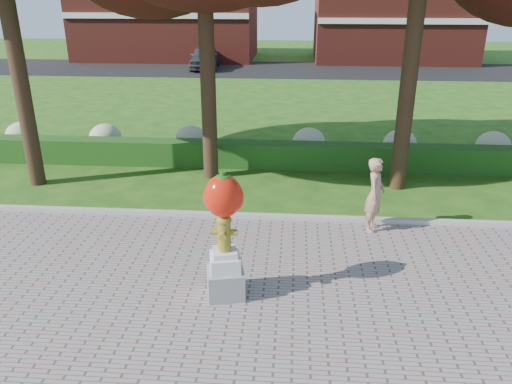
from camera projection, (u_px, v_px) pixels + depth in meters
ground at (264, 287)px, 9.61m from camera, size 100.00×100.00×0.00m
curb at (272, 217)px, 12.35m from camera, size 40.00×0.18×0.15m
lawn_hedge at (278, 155)px, 15.92m from camera, size 24.00×0.70×0.80m
hydrangea_row at (296, 142)px, 16.75m from camera, size 20.10×1.10×0.99m
street at (289, 70)px, 35.45m from camera, size 50.00×8.00×0.02m
building_left at (168, 13)px, 40.39m from camera, size 14.00×8.00×7.00m
building_right at (393, 18)px, 39.21m from camera, size 12.00×8.00×6.40m
hydrant_sculpture at (224, 232)px, 8.82m from camera, size 0.78×0.78×2.43m
woman at (375, 195)px, 11.49m from camera, size 0.60×0.74×1.77m
parked_car at (205, 57)px, 35.58m from camera, size 2.30×4.89×1.62m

